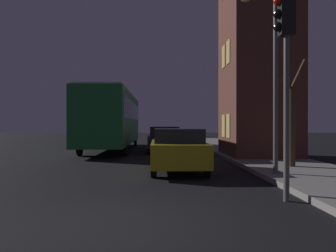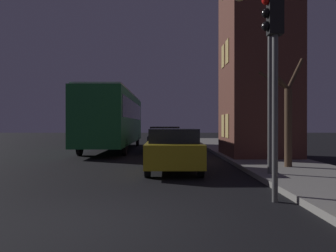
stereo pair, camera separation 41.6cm
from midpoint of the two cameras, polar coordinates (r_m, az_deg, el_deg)
The scene contains 8 objects.
ground_plane at distance 5.54m, azimuth -9.82°, elevation -16.63°, with size 120.00×120.00×0.00m, color black.
brick_building at distance 16.61m, azimuth 15.96°, elevation 11.16°, with size 3.29×4.29×9.17m.
streetlamp at distance 10.39m, azimuth 16.75°, elevation 12.79°, with size 1.16×0.39×5.51m.
traffic_light at distance 7.35m, azimuth 19.50°, elevation 12.20°, with size 0.43×0.24×4.37m.
bare_tree at distance 12.14m, azimuth 21.02°, elevation 1.56°, with size 1.66×0.77×3.80m.
bus at distance 21.03m, azimuth -8.82°, elevation 1.68°, with size 2.53×11.96×3.59m.
car_near_lane at distance 11.25m, azimuth 1.98°, elevation -4.04°, with size 1.80×4.05×1.47m.
car_mid_lane at distance 19.16m, azimuth 0.06°, elevation -2.24°, with size 1.83×4.47×1.50m.
Camera 2 is at (1.07, -5.23, 1.61)m, focal length 35.00 mm.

